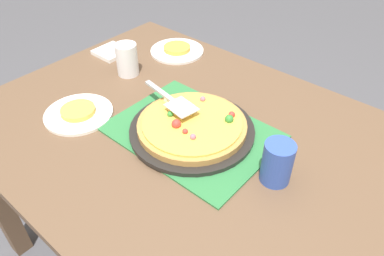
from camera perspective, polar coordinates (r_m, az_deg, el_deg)
dining_table at (r=1.19m, az=0.00°, el=-4.83°), size 1.40×1.00×0.75m
placemat at (r=1.11m, az=0.00°, el=-0.68°), size 0.48×0.36×0.01m
pizza_pan at (r=1.10m, az=0.00°, el=-0.28°), size 0.38×0.38×0.01m
pizza at (r=1.09m, az=-0.00°, el=0.56°), size 0.33×0.33×0.05m
plate_near_left at (r=1.55m, az=-2.36°, el=11.98°), size 0.22×0.22×0.01m
plate_far_right at (r=1.24m, az=-17.33°, el=2.15°), size 0.22×0.22×0.01m
served_slice_left at (r=1.54m, az=-2.37°, el=12.41°), size 0.11×0.11×0.02m
served_slice_right at (r=1.23m, az=-17.44°, el=2.63°), size 0.11×0.11×0.02m
cup_near at (r=1.39m, az=-10.15°, el=10.53°), size 0.08×0.08×0.12m
cup_far at (r=0.96m, az=13.33°, el=-5.18°), size 0.08×0.08×0.12m
pizza_server at (r=1.13m, az=-3.16°, el=4.39°), size 0.23×0.08×0.01m
napkin_stack at (r=1.57m, az=-12.53°, el=11.58°), size 0.12×0.12×0.02m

